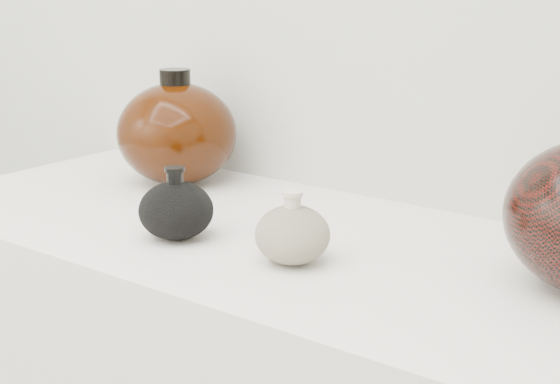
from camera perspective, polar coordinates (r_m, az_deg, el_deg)
The scene contains 3 objects.
black_gourd_vase at distance 1.10m, azimuth -7.61°, elevation -1.30°, with size 0.13×0.13×0.10m.
cream_gourd_vase at distance 1.00m, azimuth 0.92°, elevation -3.09°, with size 0.10×0.10×0.10m.
left_round_pot at distance 1.39m, azimuth -7.54°, elevation 4.31°, with size 0.22×0.22×0.20m.
Camera 1 is at (0.65, 0.10, 1.26)m, focal length 50.00 mm.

